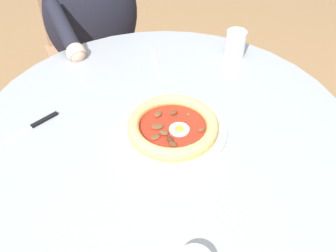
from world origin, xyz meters
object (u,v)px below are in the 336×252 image
Objects in this scene: fork_utensil at (158,66)px; diner_person at (99,56)px; water_glass at (237,46)px; cafe_chair_diner at (91,38)px; pizza_on_plate at (174,127)px; steak_knife at (35,125)px; dining_table at (166,151)px.

diner_person is at bearing 125.92° from fork_utensil.
cafe_chair_diner is (-0.61, 0.45, -0.22)m from water_glass.
pizza_on_plate is 1.83× the size of steak_knife.
steak_knife is (-0.36, -0.01, 0.12)m from dining_table.
steak_knife is at bearing -148.73° from water_glass.
dining_table is 11.42× the size of water_glass.
water_glass is 0.28m from fork_utensil.
dining_table is 6.68× the size of steak_knife.
fork_utensil is (-0.03, 0.29, 0.12)m from dining_table.
fork_utensil is (-0.05, 0.32, -0.02)m from pizza_on_plate.
dining_table is 0.38m from steak_knife.
pizza_on_plate is 3.13× the size of water_glass.
water_glass is 0.08× the size of diner_person.
cafe_chair_diner is (-0.39, 0.85, -0.20)m from pizza_on_plate.
pizza_on_plate is 0.33m from fork_utensil.
diner_person is (-0.28, 0.39, -0.20)m from fork_utensil.
diner_person is at bearing 115.09° from pizza_on_plate.
cafe_chair_diner is (-0.34, 0.52, -0.18)m from fork_utensil.
dining_table is 0.95× the size of diner_person.
cafe_chair_diner is at bearing 114.88° from pizza_on_plate.
steak_knife is 0.72m from diner_person.
dining_table is 0.14m from pizza_on_plate.
water_glass is 0.69m from diner_person.
steak_knife is at bearing -138.08° from fork_utensil.
diner_person is (-0.56, 0.32, -0.24)m from water_glass.
pizza_on_plate reaches higher than dining_table.
pizza_on_plate is at bearing -3.36° from steak_knife.
diner_person is at bearing 85.66° from steak_knife.
pizza_on_plate is at bearing -65.12° from cafe_chair_diner.
water_glass is 0.80m from cafe_chair_diner.
dining_table is at bearing -84.46° from fork_utensil.
cafe_chair_diner is at bearing 113.75° from diner_person.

